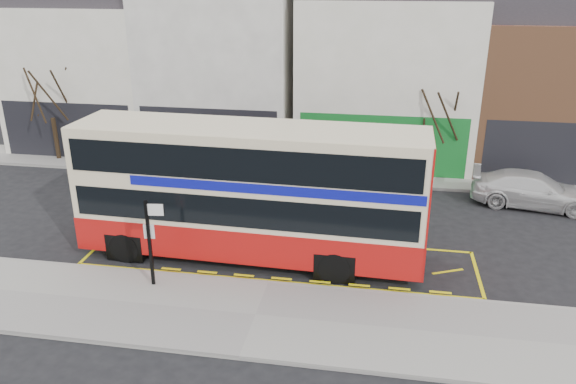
% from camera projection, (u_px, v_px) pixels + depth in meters
% --- Properties ---
extents(ground, '(120.00, 120.00, 0.00)m').
position_uv_depth(ground, '(271.00, 280.00, 19.06)').
color(ground, black).
rests_on(ground, ground).
extents(pavement, '(40.00, 4.00, 0.15)m').
position_uv_depth(pavement, '(256.00, 316.00, 16.92)').
color(pavement, gray).
rests_on(pavement, ground).
extents(kerb, '(40.00, 0.15, 0.15)m').
position_uv_depth(kerb, '(268.00, 284.00, 18.69)').
color(kerb, gray).
rests_on(kerb, ground).
extents(far_pavement, '(50.00, 3.00, 0.15)m').
position_uv_depth(far_pavement, '(312.00, 172.00, 29.12)').
color(far_pavement, gray).
rests_on(far_pavement, ground).
extents(road_markings, '(14.00, 3.40, 0.01)m').
position_uv_depth(road_markings, '(279.00, 258.00, 20.52)').
color(road_markings, yellow).
rests_on(road_markings, ground).
extents(terrace_far_left, '(8.00, 8.01, 10.80)m').
position_uv_depth(terrace_far_left, '(95.00, 61.00, 33.13)').
color(terrace_far_left, white).
rests_on(terrace_far_left, ground).
extents(terrace_left, '(8.00, 8.01, 11.80)m').
position_uv_depth(terrace_left, '(226.00, 56.00, 31.71)').
color(terrace_left, white).
rests_on(terrace_left, ground).
extents(terrace_green_shop, '(9.00, 8.01, 11.30)m').
position_uv_depth(terrace_green_shop, '(387.00, 64.00, 30.40)').
color(terrace_green_shop, white).
rests_on(terrace_green_shop, ground).
extents(terrace_right, '(9.00, 8.01, 10.30)m').
position_uv_depth(terrace_right, '(561.00, 79.00, 29.19)').
color(terrace_right, '#9D623F').
rests_on(terrace_right, ground).
extents(double_decker_bus, '(12.33, 3.19, 4.90)m').
position_uv_depth(double_decker_bus, '(251.00, 191.00, 19.74)').
color(double_decker_bus, beige).
rests_on(double_decker_bus, ground).
extents(bus_stop_post, '(0.74, 0.15, 2.97)m').
position_uv_depth(bus_stop_post, '(151.00, 235.00, 17.89)').
color(bus_stop_post, black).
rests_on(bus_stop_post, pavement).
extents(car_silver, '(4.32, 1.75, 1.47)m').
position_uv_depth(car_silver, '(178.00, 164.00, 28.21)').
color(car_silver, '#A7A7AB').
rests_on(car_silver, ground).
extents(car_grey, '(4.68, 2.36, 1.47)m').
position_uv_depth(car_grey, '(332.00, 172.00, 27.09)').
color(car_grey, '#393A3F').
rests_on(car_grey, ground).
extents(car_white, '(5.51, 2.93, 1.52)m').
position_uv_depth(car_white, '(533.00, 190.00, 24.82)').
color(car_white, silver).
rests_on(car_white, ground).
extents(street_tree_left, '(3.03, 3.03, 6.54)m').
position_uv_depth(street_tree_left, '(47.00, 80.00, 29.45)').
color(street_tree_left, '#2E2114').
rests_on(street_tree_left, ground).
extents(street_tree_right, '(2.71, 2.71, 5.86)m').
position_uv_depth(street_tree_right, '(441.00, 101.00, 26.88)').
color(street_tree_right, '#2E2114').
rests_on(street_tree_right, ground).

